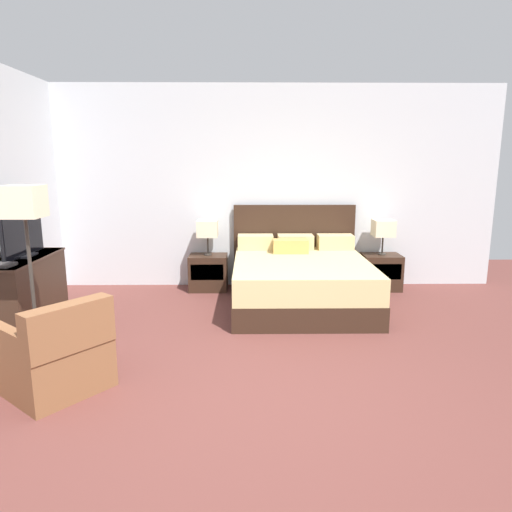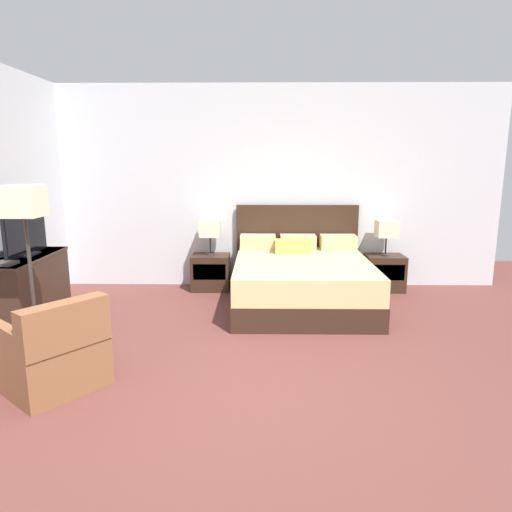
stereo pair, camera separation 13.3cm
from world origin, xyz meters
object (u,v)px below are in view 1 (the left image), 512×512
object	(u,v)px
tv	(22,230)
book_red_cover	(1,265)
dresser	(25,291)
table_lamp_right	(383,229)
nightstand_left	(208,272)
armchair_by_window	(57,356)
nightstand_right	(381,272)
floor_lamp	(25,217)
table_lamp_left	(207,229)
bed	(300,279)

from	to	relation	value
tv	book_red_cover	bearing A→B (deg)	-89.66
dresser	tv	world-z (taller)	tv
table_lamp_right	nightstand_left	bearing A→B (deg)	-179.97
tv	armchair_by_window	bearing A→B (deg)	-58.66
dresser	nightstand_right	bearing A→B (deg)	18.09
nightstand_left	table_lamp_right	world-z (taller)	table_lamp_right
dresser	floor_lamp	bearing A→B (deg)	-59.80
nightstand_left	table_lamp_left	bearing A→B (deg)	90.00
tv	floor_lamp	bearing A→B (deg)	-61.66
bed	dresser	bearing A→B (deg)	-166.93
armchair_by_window	floor_lamp	xyz separation A→B (m)	(-0.42, 0.58, 1.04)
table_lamp_right	dresser	size ratio (longest dim) A/B	0.40
bed	table_lamp_left	size ratio (longest dim) A/B	3.97
armchair_by_window	floor_lamp	distance (m)	1.26
tv	table_lamp_left	bearing A→B (deg)	35.66
nightstand_right	table_lamp_left	distance (m)	2.53
nightstand_left	tv	world-z (taller)	tv
nightstand_right	table_lamp_right	bearing A→B (deg)	90.00
book_red_cover	tv	bearing A→B (deg)	90.34
nightstand_right	bed	bearing A→B (deg)	-150.49
table_lamp_left	dresser	size ratio (longest dim) A/B	0.40
armchair_by_window	table_lamp_left	bearing A→B (deg)	72.32
table_lamp_right	book_red_cover	world-z (taller)	table_lamp_right
nightstand_right	armchair_by_window	size ratio (longest dim) A/B	0.55
bed	dresser	size ratio (longest dim) A/B	1.61
bed	floor_lamp	size ratio (longest dim) A/B	1.23
tv	book_red_cover	size ratio (longest dim) A/B	3.64
book_red_cover	floor_lamp	distance (m)	0.90
nightstand_left	table_lamp_left	xyz separation A→B (m)	(-0.00, 0.00, 0.62)
table_lamp_left	book_red_cover	size ratio (longest dim) A/B	2.09
nightstand_right	floor_lamp	distance (m)	4.59
table_lamp_left	dresser	bearing A→B (deg)	-143.03
dresser	nightstand_left	bearing A→B (deg)	36.94
nightstand_left	bed	bearing A→B (deg)	-29.55
dresser	tv	bearing A→B (deg)	87.83
armchair_by_window	nightstand_right	bearing A→B (deg)	40.73
floor_lamp	book_red_cover	bearing A→B (deg)	137.00
dresser	tv	distance (m)	0.67
bed	nightstand_left	bearing A→B (deg)	150.45
table_lamp_left	table_lamp_right	size ratio (longest dim) A/B	1.00
table_lamp_left	floor_lamp	distance (m)	2.74
nightstand_right	armchair_by_window	bearing A→B (deg)	-139.27
table_lamp_left	floor_lamp	world-z (taller)	floor_lamp
nightstand_left	floor_lamp	distance (m)	2.90
dresser	armchair_by_window	distance (m)	1.78
nightstand_left	dresser	distance (m)	2.36
tv	floor_lamp	size ratio (longest dim) A/B	0.54
dresser	armchair_by_window	world-z (taller)	dresser
book_red_cover	floor_lamp	size ratio (longest dim) A/B	0.15
table_lamp_left	table_lamp_right	distance (m)	2.46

